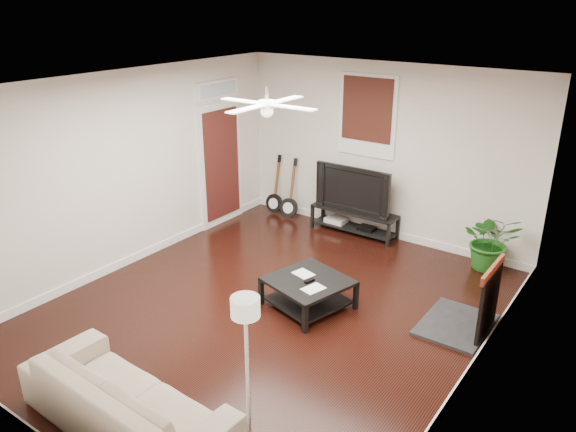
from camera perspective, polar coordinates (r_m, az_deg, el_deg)
name	(u,v)px	position (r m, az deg, el deg)	size (l,w,h in m)	color
room	(268,206)	(6.57, -2.02, 0.98)	(5.01, 6.01, 2.81)	black
brick_accent	(509,227)	(6.44, 21.66, -1.04)	(0.02, 2.20, 2.80)	#A94936
fireplace	(472,296)	(6.89, 18.28, -7.76)	(0.80, 1.10, 0.92)	black
window_back	(367,116)	(9.00, 8.07, 10.09)	(1.00, 0.06, 1.30)	black
door_left	(221,153)	(9.51, -6.90, 6.43)	(0.08, 1.00, 2.50)	white
tv_stand	(354,222)	(9.36, 6.74, -0.57)	(1.48, 0.39, 0.41)	black
tv	(356,188)	(9.17, 6.95, 2.87)	(1.32, 0.17, 0.76)	black
coffee_table	(308,293)	(7.16, 2.07, -7.85)	(0.91, 0.91, 0.38)	black
sofa	(127,399)	(5.49, -16.12, -17.53)	(2.18, 0.85, 0.64)	#B9A98B
floor_lamp	(248,401)	(4.40, -4.07, -18.28)	(0.29, 0.29, 1.78)	silver
potted_plant	(491,241)	(8.52, 20.02, -2.39)	(0.79, 0.69, 0.88)	#1F611B
guitar_left	(274,185)	(10.05, -1.43, 3.18)	(0.33, 0.24, 1.08)	black
guitar_right	(289,189)	(9.83, 0.10, 2.76)	(0.33, 0.24, 1.08)	black
ceiling_fan	(267,104)	(6.25, -2.17, 11.34)	(1.24, 1.24, 0.32)	white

